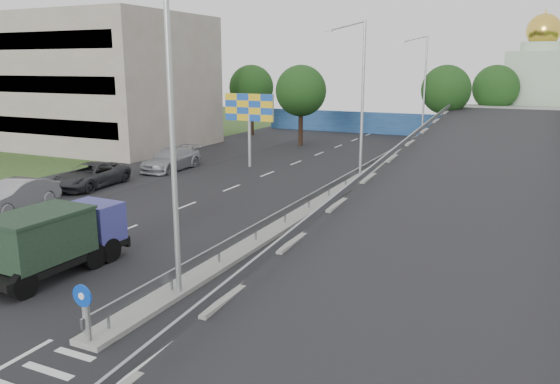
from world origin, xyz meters
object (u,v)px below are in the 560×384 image
Objects in this scene: lamp_post_mid at (360,93)px; billboard at (249,112)px; lamp_post_far at (423,84)px; parked_car_b at (15,195)px; sign_bollard at (85,313)px; lamp_post_near at (167,123)px; parked_car_d at (171,159)px; dump_truck at (56,237)px; church at (538,86)px; parked_car_c at (91,175)px.

billboard is at bearing 167.62° from lamp_post_mid.
parked_car_b is (-14.27, -34.52, -4.99)m from lamp_post_far.
lamp_post_near is (0.11, 3.83, 4.77)m from sign_bollard.
parked_car_d is at bearing 126.70° from lamp_post_near.
parked_car_b is (-14.27, -14.52, -4.99)m from lamp_post_mid.
billboard is at bearing 101.62° from dump_truck.
lamp_post_mid is at bearing -90.00° from lamp_post_far.
church reaches higher than parked_car_c.
parked_car_d is (-13.74, 18.43, -5.00)m from lamp_post_near.
lamp_post_mid is 35.41m from church.
lamp_post_near reaches higher than parked_car_c.
billboard reaches higher than parked_car_b.
dump_truck is (3.93, -22.10, -2.80)m from billboard.
lamp_post_near reaches higher than parked_car_b.
lamp_post_far is 37.68m from parked_car_b.
lamp_post_far is 0.73× the size of church.
lamp_post_mid is at bearing 77.08° from dump_truck.
lamp_post_near and lamp_post_mid have the same top height.
sign_bollard is at bearing -39.86° from parked_car_b.
lamp_post_far is 1.83× the size of parked_car_c.
church is at bearing 79.62° from lamp_post_near.
sign_bollard is 0.30× the size of parked_car_c.
dump_truck is at bearing -38.08° from parked_car_b.
billboard is at bearing 112.49° from lamp_post_near.
lamp_post_near is at bearing -27.56° from parked_car_b.
billboard reaches higher than sign_bollard.
church is 2.51× the size of parked_car_c.
sign_bollard reaches higher than parked_car_b.
sign_bollard reaches higher than parked_car_c.
parked_car_c is at bearing 133.86° from sign_bollard.
church is 2.77× the size of parked_car_b.
lamp_post_near is at bearing 2.59° from dump_truck.
dump_truck is at bearing -66.41° from parked_car_d.
billboard is 6.75m from parked_car_d.
lamp_post_far is 40.67m from dump_truck.
lamp_post_mid and lamp_post_far have the same top height.
sign_bollard is at bearing -50.99° from parked_car_c.
dump_truck is (-5.18, -40.10, -4.43)m from lamp_post_far.
lamp_post_mid reaches higher than parked_car_d.
dump_truck is (-15.07, -54.10, -3.93)m from church.
billboard is at bearing 36.45° from parked_car_d.
sign_bollard is 0.17× the size of lamp_post_near.
dump_truck reaches higher than sign_bollard.
lamp_post_near is at bearing -42.61° from parked_car_c.
billboard is (-19.00, -32.00, -1.12)m from church.
billboard is 0.99× the size of parked_car_d.
lamp_post_far reaches higher than parked_car_d.
dump_truck is 20.41m from parked_car_d.
lamp_post_mid is 1.00× the size of lamp_post_far.
sign_bollard is at bearing -34.80° from dump_truck.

